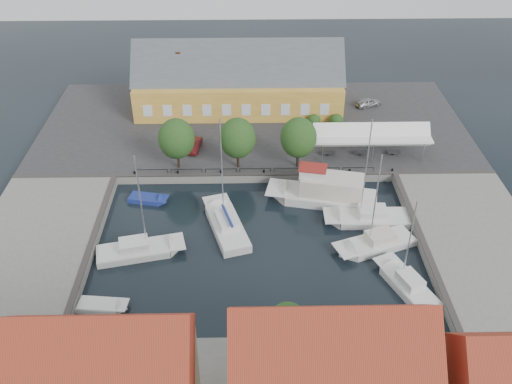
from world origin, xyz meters
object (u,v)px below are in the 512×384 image
at_px(west_boat_c, 139,251).
at_px(launch_nw, 148,200).
at_px(car_red, 195,145).
at_px(east_boat_c, 407,286).
at_px(car_silver, 368,102).
at_px(launch_sw, 102,307).
at_px(east_boat_a, 368,219).
at_px(tent_canopy, 371,135).
at_px(trawler, 326,193).
at_px(east_boat_b, 376,245).
at_px(center_sailboat, 226,226).
at_px(warehouse, 234,83).

height_order(west_boat_c, launch_nw, west_boat_c).
bearing_deg(car_red, east_boat_c, -40.41).
bearing_deg(car_silver, east_boat_c, 152.60).
bearing_deg(east_boat_c, launch_sw, -175.77).
bearing_deg(car_silver, east_boat_a, 147.05).
bearing_deg(car_silver, launch_sw, 118.20).
height_order(tent_canopy, trawler, trawler).
bearing_deg(tent_canopy, car_red, 175.58).
xyz_separation_m(tent_canopy, east_boat_a, (-2.18, -11.96, -3.42)).
bearing_deg(west_boat_c, east_boat_b, 1.51).
height_order(car_red, east_boat_b, east_boat_b).
bearing_deg(car_red, tent_canopy, 3.70).
xyz_separation_m(east_boat_a, launch_nw, (-23.88, 4.18, -0.17)).
distance_m(east_boat_a, launch_nw, 24.25).
xyz_separation_m(car_silver, center_sailboat, (-19.44, -26.38, -1.26)).
bearing_deg(launch_nw, east_boat_c, -29.09).
distance_m(east_boat_c, launch_sw, 27.43).
bearing_deg(east_boat_a, east_boat_c, -80.36).
distance_m(car_red, center_sailboat, 15.35).
relative_size(east_boat_a, east_boat_c, 1.28).
height_order(car_silver, west_boat_c, west_boat_c).
relative_size(tent_canopy, center_sailboat, 1.07).
relative_size(center_sailboat, east_boat_c, 1.33).
height_order(tent_canopy, car_red, tent_canopy).
xyz_separation_m(center_sailboat, launch_sw, (-10.66, -10.99, -0.27)).
height_order(car_red, center_sailboat, center_sailboat).
relative_size(car_red, trawler, 0.29).
distance_m(warehouse, tent_canopy, 21.63).
relative_size(tent_canopy, car_red, 3.80).
bearing_deg(warehouse, car_red, -111.46).
xyz_separation_m(east_boat_c, launch_nw, (-25.59, 14.24, -0.17)).
relative_size(trawler, launch_sw, 2.75).
xyz_separation_m(tent_canopy, launch_sw, (-27.82, -24.04, -3.59)).
bearing_deg(east_boat_a, launch_nw, 170.06).
bearing_deg(west_boat_c, trawler, 23.79).
height_order(west_boat_c, launch_sw, west_boat_c).
height_order(east_boat_a, east_boat_b, east_boat_a).
bearing_deg(tent_canopy, east_boat_b, -97.52).
bearing_deg(launch_nw, car_red, 63.66).
height_order(east_boat_b, east_boat_c, east_boat_b).
bearing_deg(east_boat_b, west_boat_c, -178.49).
bearing_deg(car_red, launch_sw, -95.93).
distance_m(trawler, launch_sw, 26.78).
bearing_deg(car_silver, center_sailboat, 120.66).
xyz_separation_m(car_silver, east_boat_a, (-4.46, -25.30, -1.36)).
height_order(tent_canopy, car_silver, tent_canopy).
height_order(east_boat_a, launch_nw, east_boat_a).
bearing_deg(east_boat_b, tent_canopy, 82.48).
bearing_deg(car_red, trawler, -24.94).
distance_m(center_sailboat, launch_nw, 10.35).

